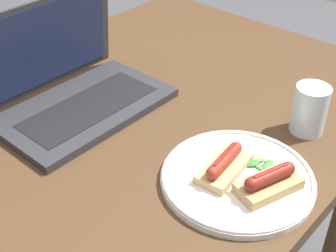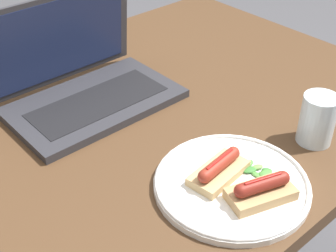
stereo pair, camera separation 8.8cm
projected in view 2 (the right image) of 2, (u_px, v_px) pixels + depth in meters
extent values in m
cube|color=#4C331E|center=(123.00, 128.00, 1.01)|extent=(1.34, 0.89, 0.04)
cylinder|color=#4C331E|center=(195.00, 111.00, 1.76)|extent=(0.06, 0.06, 0.73)
cube|color=#2D2D33|center=(95.00, 103.00, 1.05)|extent=(0.37, 0.22, 0.02)
cube|color=black|center=(98.00, 101.00, 1.03)|extent=(0.31, 0.12, 0.00)
cube|color=#2D2D33|center=(60.00, 39.00, 1.05)|extent=(0.37, 0.03, 0.21)
cube|color=#192347|center=(61.00, 39.00, 1.05)|extent=(0.34, 0.02, 0.18)
cylinder|color=white|center=(231.00, 185.00, 0.83)|extent=(0.28, 0.28, 0.01)
torus|color=white|center=(232.00, 181.00, 0.83)|extent=(0.28, 0.28, 0.01)
cube|color=tan|center=(219.00, 173.00, 0.84)|extent=(0.12, 0.07, 0.02)
cylinder|color=maroon|center=(219.00, 164.00, 0.82)|extent=(0.09, 0.03, 0.02)
sphere|color=maroon|center=(204.00, 177.00, 0.80)|extent=(0.02, 0.02, 0.02)
sphere|color=maroon|center=(233.00, 153.00, 0.85)|extent=(0.02, 0.02, 0.02)
cylinder|color=red|center=(220.00, 159.00, 0.82)|extent=(0.07, 0.01, 0.00)
cube|color=tan|center=(261.00, 194.00, 0.79)|extent=(0.13, 0.09, 0.02)
cylinder|color=maroon|center=(262.00, 184.00, 0.78)|extent=(0.08, 0.05, 0.02)
sphere|color=maroon|center=(283.00, 178.00, 0.79)|extent=(0.02, 0.02, 0.02)
sphere|color=maroon|center=(241.00, 191.00, 0.76)|extent=(0.02, 0.02, 0.02)
cylinder|color=red|center=(263.00, 179.00, 0.77)|extent=(0.07, 0.03, 0.00)
ellipsoid|color=#387A33|center=(267.00, 170.00, 0.85)|extent=(0.02, 0.02, 0.01)
ellipsoid|color=#4C8E3D|center=(240.00, 161.00, 0.87)|extent=(0.02, 0.01, 0.01)
ellipsoid|color=#4C8E3D|center=(256.00, 174.00, 0.84)|extent=(0.01, 0.02, 0.00)
ellipsoid|color=#4C8E3D|center=(250.00, 163.00, 0.87)|extent=(0.02, 0.02, 0.01)
ellipsoid|color=#4C8E3D|center=(266.00, 173.00, 0.84)|extent=(0.03, 0.02, 0.01)
ellipsoid|color=#387A33|center=(249.00, 170.00, 0.85)|extent=(0.04, 0.03, 0.01)
ellipsoid|color=#2D662D|center=(263.00, 174.00, 0.84)|extent=(0.02, 0.02, 0.00)
ellipsoid|color=#709E4C|center=(258.00, 167.00, 0.86)|extent=(0.02, 0.02, 0.01)
cylinder|color=silver|center=(317.00, 119.00, 0.92)|extent=(0.07, 0.07, 0.10)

